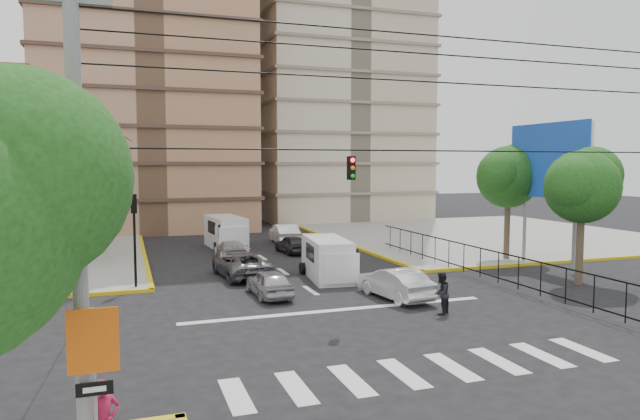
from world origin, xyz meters
name	(u,v)px	position (x,y,z in m)	size (l,w,h in m)	color
ground	(350,317)	(0.00, 0.00, 0.00)	(160.00, 160.00, 0.00)	black
sidewalk_ne	(483,235)	(20.00, 20.00, 0.07)	(26.00, 26.00, 0.15)	gray
crosswalk_stripes	(428,370)	(0.00, -6.00, 0.01)	(12.00, 2.40, 0.01)	silver
stop_line	(339,310)	(0.00, 1.20, 0.01)	(13.00, 0.40, 0.01)	silver
park_fence	(480,280)	(9.00, 4.50, 0.00)	(0.10, 22.50, 1.66)	black
billboard	(549,163)	(14.45, 6.00, 6.00)	(0.36, 6.20, 8.10)	slate
tree_park_a	(583,183)	(13.08, 2.01, 5.01)	(4.41, 3.60, 6.83)	#473828
tree_park_c	(509,174)	(14.09, 9.01, 5.34)	(4.65, 3.80, 7.25)	#473828
tree_tudor	(56,177)	(-11.90, 16.01, 5.22)	(5.39, 4.40, 7.43)	#473828
traffic_light_nw	(134,225)	(-7.80, 7.80, 3.11)	(0.28, 0.22, 4.40)	black
traffic_light_hanging	(373,166)	(0.00, -2.04, 5.90)	(18.00, 9.12, 0.92)	black
utility_pole_sw	(78,230)	(-9.00, -9.00, 4.77)	(1.40, 0.28, 9.00)	slate
district_sign	(94,357)	(-8.80, -9.24, 2.45)	(0.90, 0.12, 3.20)	slate
van_right_lane	(329,260)	(1.69, 7.20, 1.02)	(2.34, 4.84, 2.10)	silver
van_left_lane	(226,233)	(-1.50, 19.58, 1.09)	(2.41, 5.13, 2.24)	silver
car_silver_front_left	(269,283)	(-2.14, 4.45, 0.62)	(1.46, 3.62, 1.23)	#A6A6AB
car_white_front_right	(395,283)	(3.03, 2.29, 0.69)	(1.46, 4.19, 1.38)	white
car_grey_mid_left	(241,264)	(-2.48, 9.21, 0.68)	(2.26, 4.90, 1.36)	#595B61
car_silver_rear_left	(231,250)	(-2.03, 14.81, 0.61)	(1.71, 4.21, 1.22)	silver
car_darkgrey_mid_right	(292,244)	(2.30, 16.06, 0.61)	(1.44, 3.59, 1.22)	#29292C
car_white_rear_right	(284,234)	(3.05, 20.74, 0.75)	(1.58, 4.52, 1.49)	silver
pedestrian_crosswalk	(441,293)	(3.58, -0.72, 0.85)	(0.82, 0.64, 1.69)	black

